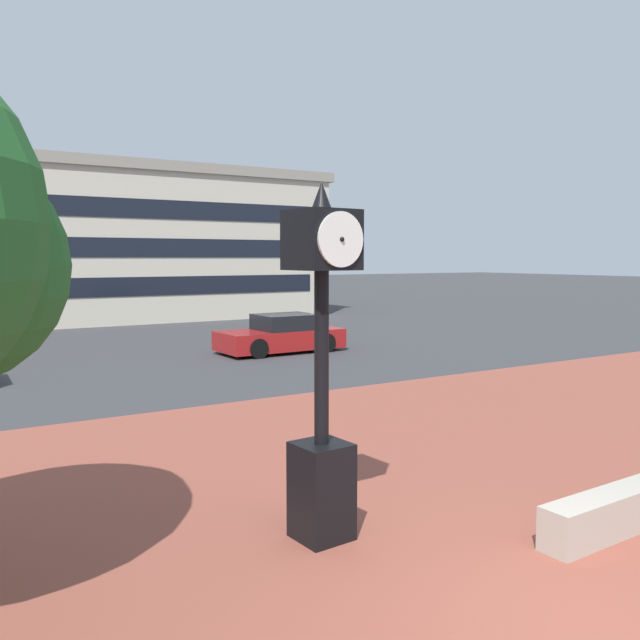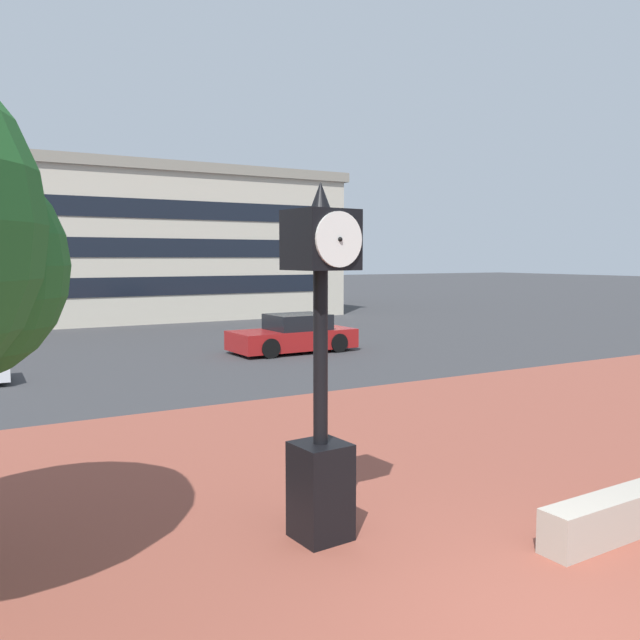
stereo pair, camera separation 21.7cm
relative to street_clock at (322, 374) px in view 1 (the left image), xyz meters
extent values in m
plane|color=#38383A|center=(0.92, -2.73, -1.90)|extent=(200.00, 200.00, 0.00)
cube|color=brown|center=(0.92, 0.16, -1.89)|extent=(44.00, 13.79, 0.01)
cube|color=#ADA393|center=(3.42, -1.66, -1.65)|extent=(3.21, 0.50, 0.50)
cube|color=black|center=(0.00, 0.00, -1.34)|extent=(0.62, 0.62, 1.11)
cylinder|color=black|center=(0.00, 0.00, 0.18)|extent=(0.16, 0.16, 1.94)
cube|color=black|center=(0.00, 0.00, 1.48)|extent=(0.70, 0.70, 0.66)
cylinder|color=white|center=(-0.03, 0.34, 1.48)|extent=(0.59, 0.07, 0.59)
sphere|color=black|center=(-0.03, 0.36, 1.48)|extent=(0.05, 0.05, 0.05)
cylinder|color=white|center=(0.03, -0.34, 1.48)|extent=(0.59, 0.07, 0.59)
sphere|color=black|center=(0.03, -0.36, 1.48)|extent=(0.05, 0.05, 0.05)
cone|color=black|center=(0.00, 0.00, 1.96)|extent=(0.23, 0.23, 0.30)
cube|color=maroon|center=(6.69, 13.37, -1.46)|extent=(4.21, 1.95, 0.64)
cube|color=black|center=(6.90, 13.38, -0.90)|extent=(1.95, 1.64, 0.56)
cylinder|color=black|center=(5.42, 12.47, -1.58)|extent=(0.64, 0.23, 0.64)
cylinder|color=black|center=(5.38, 14.21, -1.58)|extent=(0.64, 0.23, 0.64)
cylinder|color=black|center=(8.00, 12.53, -1.58)|extent=(0.64, 0.23, 0.64)
cylinder|color=black|center=(7.96, 14.27, -1.58)|extent=(0.64, 0.23, 0.64)
cube|color=beige|center=(3.56, 32.78, 1.75)|extent=(24.89, 15.78, 7.30)
cube|color=gray|center=(3.56, 32.78, 5.65)|extent=(25.39, 16.10, 0.50)
cube|color=black|center=(3.56, 24.87, -0.07)|extent=(22.40, 0.04, 0.90)
cube|color=black|center=(3.56, 24.87, 1.75)|extent=(22.40, 0.04, 0.90)
cube|color=black|center=(3.56, 24.87, 3.58)|extent=(22.40, 0.04, 0.90)
camera|label=1|loc=(-3.85, -6.18, 1.29)|focal=37.20mm
camera|label=2|loc=(-3.67, -6.29, 1.29)|focal=37.20mm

